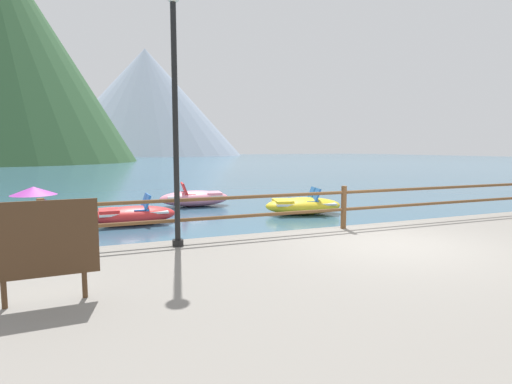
# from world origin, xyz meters

# --- Properties ---
(ground_plane) EXTENTS (200.00, 200.00, 0.00)m
(ground_plane) POSITION_xyz_m (0.00, 40.00, 0.00)
(ground_plane) COLOR #38607A
(promenade_dock) EXTENTS (28.00, 8.00, 0.40)m
(promenade_dock) POSITION_xyz_m (0.00, -2.20, 0.20)
(promenade_dock) COLOR gray
(promenade_dock) RESTS_ON ground
(dock_railing) EXTENTS (23.92, 0.12, 0.95)m
(dock_railing) POSITION_xyz_m (0.00, 1.55, 0.99)
(dock_railing) COLOR brown
(dock_railing) RESTS_ON promenade_dock
(lamp_post) EXTENTS (0.28, 0.28, 4.54)m
(lamp_post) POSITION_xyz_m (-3.74, 1.30, 3.11)
(lamp_post) COLOR black
(lamp_post) RESTS_ON promenade_dock
(sign_board) EXTENTS (1.18, 0.10, 1.19)m
(sign_board) POSITION_xyz_m (-5.68, -0.87, 1.13)
(sign_board) COLOR silver
(sign_board) RESTS_ON promenade_dock
(pedal_boat_0) EXTENTS (2.77, 1.86, 0.88)m
(pedal_boat_0) POSITION_xyz_m (1.32, 5.85, 0.29)
(pedal_boat_0) COLOR yellow
(pedal_boat_0) RESTS_ON ground
(pedal_boat_1) EXTENTS (2.42, 1.16, 0.86)m
(pedal_boat_1) POSITION_xyz_m (-4.10, 6.03, 0.28)
(pedal_boat_1) COLOR red
(pedal_boat_1) RESTS_ON ground
(pedal_boat_2) EXTENTS (2.72, 1.49, 0.90)m
(pedal_boat_2) POSITION_xyz_m (-1.58, 9.00, 0.31)
(pedal_boat_2) COLOR pink
(pedal_boat_2) RESTS_ON ground
(pedal_boat_3) EXTENTS (2.46, 1.85, 1.18)m
(pedal_boat_3) POSITION_xyz_m (-6.68, 5.99, 0.38)
(pedal_boat_3) COLOR red
(pedal_boat_3) RESTS_ON ground
(distant_peak) EXTENTS (59.53, 59.53, 33.14)m
(distant_peak) POSITION_xyz_m (11.42, 127.18, 16.57)
(distant_peak) COLOR #93A3B7
(distant_peak) RESTS_ON ground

